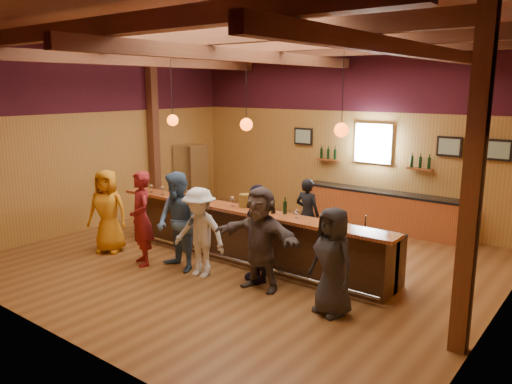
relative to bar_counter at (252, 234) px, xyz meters
The scene contains 27 objects.
room 2.69m from the bar_counter, 100.24° to the right, with size 9.04×9.00×4.52m.
bar_counter is the anchor object (origin of this frame).
back_bar_cabinet 3.76m from the bar_counter, 71.66° to the left, with size 4.00×0.52×0.95m.
window 4.17m from the bar_counter, 78.34° to the left, with size 0.95×0.09×0.95m.
framed_pictures 4.42m from the bar_counter, 66.46° to the left, with size 5.35×0.05×0.45m.
wine_shelves 3.97m from the bar_counter, 78.14° to the left, with size 3.00×0.18×0.30m.
pendant_lights 2.19m from the bar_counter, 96.37° to the right, with size 4.24×0.24×1.37m.
stainless_fridge 4.81m from the bar_counter, 149.24° to the left, with size 0.70×0.70×1.80m, color silver.
customer_orange 3.06m from the bar_counter, 151.49° to the right, with size 0.85×0.55×1.74m, color orange.
customer_redvest 2.18m from the bar_counter, 134.74° to the right, with size 0.67×0.44×1.83m, color maroon.
customer_denim 1.55m from the bar_counter, 118.85° to the right, with size 0.91×0.71×1.87m, color #446389.
customer_white 1.34m from the bar_counter, 98.33° to the right, with size 1.07×0.61×1.65m, color silver.
customer_navy 1.19m from the bar_counter, 47.01° to the right, with size 1.03×0.43×1.75m, color black.
customer_brown 1.55m from the bar_counter, 46.77° to the right, with size 1.65×0.53×1.78m, color #4E423E.
customer_dark 2.76m from the bar_counter, 26.02° to the right, with size 0.82×0.53×1.67m, color #232325.
bartender 1.37m from the bar_counter, 67.42° to the left, with size 0.56×0.37×1.53m, color black.
ice_bucket 0.74m from the bar_counter, 96.66° to the right, with size 0.23×0.23×0.25m, color brown.
bottle_a 1.04m from the bar_counter, 21.42° to the right, with size 0.08×0.08×0.35m.
bottle_b 1.16m from the bar_counter, 10.72° to the right, with size 0.07×0.07×0.31m.
glass_a 2.66m from the bar_counter, behind, with size 0.08×0.08×0.18m.
glass_b 2.29m from the bar_counter, 169.19° to the right, with size 0.09×0.09×0.20m.
glass_c 1.63m from the bar_counter, 167.37° to the right, with size 0.08×0.08×0.17m.
glass_d 1.24m from the bar_counter, 154.96° to the right, with size 0.09×0.09×0.20m.
glass_e 0.83m from the bar_counter, 130.58° to the right, with size 0.09×0.09×0.20m.
glass_f 1.00m from the bar_counter, 32.85° to the right, with size 0.09×0.09×0.19m.
glass_g 1.45m from the bar_counter, 13.29° to the right, with size 0.07×0.07×0.17m.
glass_h 1.92m from the bar_counter, 10.02° to the right, with size 0.08×0.08×0.18m.
Camera 1 is at (5.89, -7.38, 3.40)m, focal length 35.00 mm.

